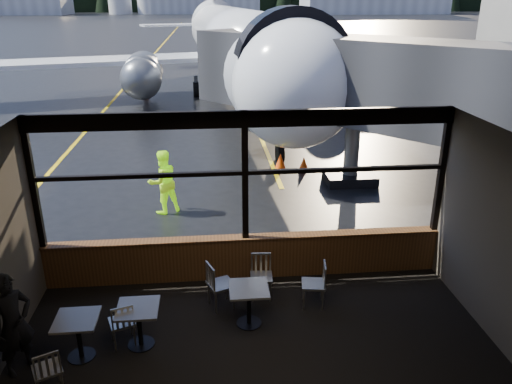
{
  "coord_description": "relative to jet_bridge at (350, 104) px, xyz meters",
  "views": [
    {
      "loc": [
        -0.67,
        -9.03,
        5.43
      ],
      "look_at": [
        0.31,
        1.0,
        1.5
      ],
      "focal_mm": 35.0,
      "sensor_mm": 36.0,
      "label": 1
    }
  ],
  "objects": [
    {
      "name": "chair_left_s",
      "position": [
        -6.72,
        -8.47,
        -2.05
      ],
      "size": [
        0.59,
        0.59,
        0.81
      ],
      "primitive_type": null,
      "rotation": [
        0.0,
        0.0,
        0.44
      ],
      "color": "beige",
      "rests_on": "carpet_floor"
    },
    {
      "name": "cafe_table_mid",
      "position": [
        -5.52,
        -7.52,
        -2.08
      ],
      "size": [
        0.68,
        0.68,
        0.74
      ],
      "primitive_type": null,
      "color": "#A29C94",
      "rests_on": "carpet_floor"
    },
    {
      "name": "window_header",
      "position": [
        -3.6,
        -5.5,
        0.89
      ],
      "size": [
        8.0,
        0.18,
        0.3
      ],
      "primitive_type": "cube",
      "color": "black",
      "rests_on": "ground"
    },
    {
      "name": "cone_wing",
      "position": [
        -7.81,
        15.12,
        -2.18
      ],
      "size": [
        0.4,
        0.4,
        0.56
      ],
      "primitive_type": "cone",
      "color": "#F45907",
      "rests_on": "ground_plane"
    },
    {
      "name": "fuel_tank_b",
      "position": [
        -23.6,
        176.5,
        0.54
      ],
      "size": [
        8.0,
        8.0,
        6.0
      ],
      "primitive_type": "cylinder",
      "color": "silver",
      "rests_on": "ground_plane"
    },
    {
      "name": "mullion_right",
      "position": [
        0.35,
        -5.5,
        -0.26
      ],
      "size": [
        0.12,
        0.12,
        2.6
      ],
      "primitive_type": "cube",
      "color": "black",
      "rests_on": "ground"
    },
    {
      "name": "ground_plane",
      "position": [
        -3.6,
        114.5,
        -2.46
      ],
      "size": [
        520.0,
        520.0,
        0.0
      ],
      "primitive_type": "plane",
      "color": "black",
      "rests_on": "ground"
    },
    {
      "name": "jet_bridge",
      "position": [
        0.0,
        0.0,
        0.0
      ],
      "size": [
        9.21,
        11.25,
        4.91
      ],
      "primitive_type": null,
      "color": "#2E2E31",
      "rests_on": "ground_plane"
    },
    {
      "name": "ground_crew",
      "position": [
        -5.52,
        -1.9,
        -1.59
      ],
      "size": [
        1.06,
        0.99,
        1.73
      ],
      "primitive_type": "imported",
      "rotation": [
        0.0,
        0.0,
        3.67
      ],
      "color": "#BFF219",
      "rests_on": "ground_plane"
    },
    {
      "name": "carpet_floor",
      "position": [
        -3.6,
        -8.5,
        -2.45
      ],
      "size": [
        8.0,
        6.0,
        0.01
      ],
      "primitive_type": "cube",
      "color": "black",
      "rests_on": "ground"
    },
    {
      "name": "passenger",
      "position": [
        -7.3,
        -7.94,
        -1.61
      ],
      "size": [
        0.71,
        0.73,
        1.69
      ],
      "primitive_type": "imported",
      "rotation": [
        0.0,
        0.0,
        0.84
      ],
      "color": "black",
      "rests_on": "carpet_floor"
    },
    {
      "name": "window_transom",
      "position": [
        -3.6,
        -5.5,
        -0.16
      ],
      "size": [
        8.0,
        0.1,
        0.08
      ],
      "primitive_type": "cube",
      "color": "black",
      "rests_on": "ground"
    },
    {
      "name": "mullion_left",
      "position": [
        -7.55,
        -5.5,
        -0.26
      ],
      "size": [
        0.12,
        0.12,
        2.6
      ],
      "primitive_type": "cube",
      "color": "black",
      "rests_on": "ground"
    },
    {
      "name": "cone_extra",
      "position": [
        -1.1,
        1.24,
        -2.23
      ],
      "size": [
        0.32,
        0.32,
        0.45
      ],
      "primitive_type": "cone",
      "color": "#D95306",
      "rests_on": "ground_plane"
    },
    {
      "name": "cafe_table_near",
      "position": [
        -3.67,
        -7.11,
        -2.08
      ],
      "size": [
        0.68,
        0.68,
        0.75
      ],
      "primitive_type": null,
      "color": "#A9A59B",
      "rests_on": "carpet_floor"
    },
    {
      "name": "window_sill",
      "position": [
        -3.6,
        -5.5,
        -2.01
      ],
      "size": [
        8.0,
        0.28,
        0.9
      ],
      "primitive_type": "cube",
      "color": "#56331A",
      "rests_on": "ground"
    },
    {
      "name": "fuel_tank_c",
      "position": [
        -13.6,
        176.5,
        0.54
      ],
      "size": [
        8.0,
        8.0,
        6.0
      ],
      "primitive_type": "cylinder",
      "color": "silver",
      "rests_on": "ground_plane"
    },
    {
      "name": "chair_near_w",
      "position": [
        -4.14,
        -6.53,
        -1.98
      ],
      "size": [
        0.66,
        0.66,
        0.94
      ],
      "primitive_type": null,
      "rotation": [
        0.0,
        0.0,
        -1.21
      ],
      "color": "#B1ABA0",
      "rests_on": "carpet_floor"
    },
    {
      "name": "chair_mid_s",
      "position": [
        -5.81,
        -7.43,
        -2.04
      ],
      "size": [
        0.58,
        0.58,
        0.83
      ],
      "primitive_type": null,
      "rotation": [
        0.0,
        0.0,
        0.33
      ],
      "color": "beige",
      "rests_on": "carpet_floor"
    },
    {
      "name": "cafe_table_left",
      "position": [
        -6.45,
        -7.73,
        -2.09
      ],
      "size": [
        0.67,
        0.67,
        0.73
      ],
      "primitive_type": null,
      "color": "#9A958E",
      "rests_on": "carpet_floor"
    },
    {
      "name": "mullion_centre",
      "position": [
        -3.6,
        -5.5,
        -0.26
      ],
      "size": [
        0.12,
        0.12,
        2.6
      ],
      "primitive_type": "cube",
      "color": "black",
      "rests_on": "ground"
    },
    {
      "name": "chair_near_n",
      "position": [
        -3.36,
        -6.29,
        -2.02
      ],
      "size": [
        0.51,
        0.51,
        0.88
      ],
      "primitive_type": null,
      "rotation": [
        0.0,
        0.0,
        3.06
      ],
      "color": "#ABA69A",
      "rests_on": "carpet_floor"
    },
    {
      "name": "chair_near_e",
      "position": [
        -2.42,
        -6.65,
        -2.01
      ],
      "size": [
        0.56,
        0.56,
        0.9
      ],
      "primitive_type": null,
      "rotation": [
        0.0,
        0.0,
        1.41
      ],
      "color": "beige",
      "rests_on": "carpet_floor"
    },
    {
      "name": "ceiling",
      "position": [
        -3.6,
        -8.5,
        1.04
      ],
      "size": [
        8.0,
        6.0,
        0.04
      ],
      "primitive_type": "cube",
      "color": "#38332D",
      "rests_on": "ground"
    },
    {
      "name": "cone_nose",
      "position": [
        -1.85,
        1.56,
        -2.21
      ],
      "size": [
        0.36,
        0.36,
        0.49
      ],
      "primitive_type": "cone",
      "color": "#DF5F07",
      "rests_on": "ground_plane"
    },
    {
      "name": "fuel_tank_a",
      "position": [
        -33.6,
        176.5,
        0.54
      ],
      "size": [
        8.0,
        8.0,
        6.0
      ],
      "primitive_type": "cylinder",
      "color": "silver",
      "rests_on": "ground_plane"
    }
  ]
}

